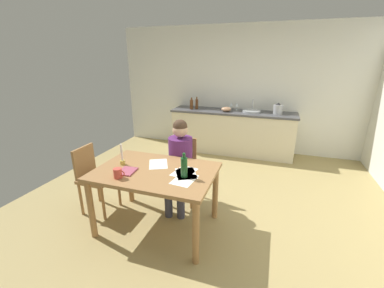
{
  "coord_description": "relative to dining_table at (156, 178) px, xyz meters",
  "views": [
    {
      "loc": [
        0.82,
        -2.84,
        1.93
      ],
      "look_at": [
        -0.18,
        0.12,
        0.85
      ],
      "focal_mm": 23.18,
      "sensor_mm": 36.0,
      "label": 1
    }
  ],
  "objects": [
    {
      "name": "ground_plane",
      "position": [
        0.38,
        0.58,
        -0.67
      ],
      "size": [
        5.2,
        5.2,
        0.04
      ],
      "primitive_type": "cube",
      "color": "tan"
    },
    {
      "name": "wall_back",
      "position": [
        0.38,
        3.18,
        0.65
      ],
      "size": [
        5.2,
        0.12,
        2.6
      ],
      "primitive_type": "cube",
      "color": "silver",
      "rests_on": "ground"
    },
    {
      "name": "kitchen_counter",
      "position": [
        0.38,
        2.82,
        -0.19
      ],
      "size": [
        2.55,
        0.64,
        0.9
      ],
      "color": "beige",
      "rests_on": "ground"
    },
    {
      "name": "dining_table",
      "position": [
        0.0,
        0.0,
        0.0
      ],
      "size": [
        1.34,
        0.91,
        0.75
      ],
      "color": "#9E7042",
      "rests_on": "ground"
    },
    {
      "name": "chair_at_table",
      "position": [
        0.06,
        0.7,
        -0.15
      ],
      "size": [
        0.46,
        0.46,
        0.88
      ],
      "color": "#9E7042",
      "rests_on": "ground"
    },
    {
      "name": "person_seated",
      "position": [
        0.08,
        0.55,
        0.03
      ],
      "size": [
        0.38,
        0.62,
        1.19
      ],
      "color": "#592666",
      "rests_on": "ground"
    },
    {
      "name": "chair_side_empty",
      "position": [
        -0.93,
        0.08,
        -0.15
      ],
      "size": [
        0.4,
        0.4,
        0.88
      ],
      "color": "#9E7042",
      "rests_on": "ground"
    },
    {
      "name": "coffee_mug",
      "position": [
        -0.28,
        -0.3,
        0.16
      ],
      "size": [
        0.13,
        0.09,
        0.11
      ],
      "color": "#D84C3F",
      "rests_on": "dining_table"
    },
    {
      "name": "candlestick",
      "position": [
        -0.43,
        0.02,
        0.17
      ],
      "size": [
        0.06,
        0.06,
        0.25
      ],
      "color": "gold",
      "rests_on": "dining_table"
    },
    {
      "name": "book_magazine",
      "position": [
        -0.27,
        -0.14,
        0.11
      ],
      "size": [
        0.19,
        0.23,
        0.02
      ],
      "primitive_type": "cube",
      "rotation": [
        0.0,
        0.0,
        0.09
      ],
      "color": "#A0485E",
      "rests_on": "dining_table"
    },
    {
      "name": "paper_letter",
      "position": [
        0.33,
        0.05,
        0.1
      ],
      "size": [
        0.25,
        0.32,
        0.0
      ],
      "primitive_type": "cube",
      "rotation": [
        0.0,
        0.0,
        -0.15
      ],
      "color": "white",
      "rests_on": "dining_table"
    },
    {
      "name": "paper_bill",
      "position": [
        0.39,
        -0.11,
        0.1
      ],
      "size": [
        0.24,
        0.32,
        0.0
      ],
      "primitive_type": "cube",
      "rotation": [
        0.0,
        0.0,
        -0.11
      ],
      "color": "white",
      "rests_on": "dining_table"
    },
    {
      "name": "paper_envelope",
      "position": [
        -0.04,
        0.16,
        0.1
      ],
      "size": [
        0.32,
        0.36,
        0.0
      ],
      "primitive_type": "cube",
      "rotation": [
        0.0,
        0.0,
        0.47
      ],
      "color": "white",
      "rests_on": "dining_table"
    },
    {
      "name": "paper_receipt",
      "position": [
        0.36,
        0.03,
        0.1
      ],
      "size": [
        0.33,
        0.36,
        0.0
      ],
      "primitive_type": "cube",
      "rotation": [
        0.0,
        0.0,
        0.51
      ],
      "color": "white",
      "rests_on": "dining_table"
    },
    {
      "name": "wine_bottle_on_table",
      "position": [
        0.37,
        -0.05,
        0.22
      ],
      "size": [
        0.07,
        0.07,
        0.27
      ],
      "color": "#194C23",
      "rests_on": "dining_table"
    },
    {
      "name": "sink_unit",
      "position": [
        0.76,
        2.82,
        0.28
      ],
      "size": [
        0.36,
        0.36,
        0.24
      ],
      "color": "#B2B7BC",
      "rests_on": "kitchen_counter"
    },
    {
      "name": "bottle_oil",
      "position": [
        -0.5,
        2.74,
        0.36
      ],
      "size": [
        0.07,
        0.07,
        0.25
      ],
      "color": "#593319",
      "rests_on": "kitchen_counter"
    },
    {
      "name": "bottle_vinegar",
      "position": [
        -0.4,
        2.8,
        0.36
      ],
      "size": [
        0.06,
        0.06,
        0.26
      ],
      "color": "#593319",
      "rests_on": "kitchen_counter"
    },
    {
      "name": "mixing_bowl",
      "position": [
        0.26,
        2.74,
        0.3
      ],
      "size": [
        0.2,
        0.2,
        0.09
      ],
      "primitive_type": "ellipsoid",
      "color": "tan",
      "rests_on": "kitchen_counter"
    },
    {
      "name": "stovetop_kettle",
      "position": [
        1.26,
        2.82,
        0.35
      ],
      "size": [
        0.18,
        0.18,
        0.22
      ],
      "color": "#B7BABF",
      "rests_on": "kitchen_counter"
    },
    {
      "name": "wine_glass_near_sink",
      "position": [
        0.43,
        2.97,
        0.36
      ],
      "size": [
        0.07,
        0.07,
        0.15
      ],
      "color": "silver",
      "rests_on": "kitchen_counter"
    },
    {
      "name": "wine_glass_by_kettle",
      "position": [
        0.32,
        2.97,
        0.36
      ],
      "size": [
        0.07,
        0.07,
        0.15
      ],
      "color": "silver",
      "rests_on": "kitchen_counter"
    }
  ]
}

